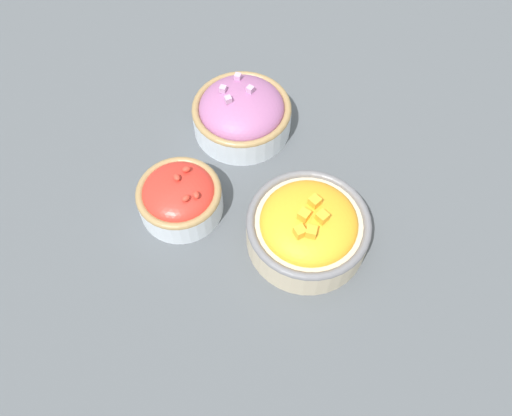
# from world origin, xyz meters

# --- Properties ---
(ground_plane) EXTENTS (3.00, 3.00, 0.00)m
(ground_plane) POSITION_xyz_m (0.00, 0.00, 0.00)
(ground_plane) COLOR #4C5156
(bowl_squash) EXTENTS (0.18, 0.18, 0.09)m
(bowl_squash) POSITION_xyz_m (0.07, 0.05, 0.04)
(bowl_squash) COLOR beige
(bowl_squash) RESTS_ON ground_plane
(bowl_cherry_tomatoes) EXTENTS (0.13, 0.13, 0.07)m
(bowl_cherry_tomatoes) POSITION_xyz_m (-0.07, -0.09, 0.03)
(bowl_cherry_tomatoes) COLOR silver
(bowl_cherry_tomatoes) RESTS_ON ground_plane
(bowl_red_onion) EXTENTS (0.16, 0.16, 0.09)m
(bowl_red_onion) POSITION_xyz_m (-0.17, 0.06, 0.04)
(bowl_red_onion) COLOR silver
(bowl_red_onion) RESTS_ON ground_plane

